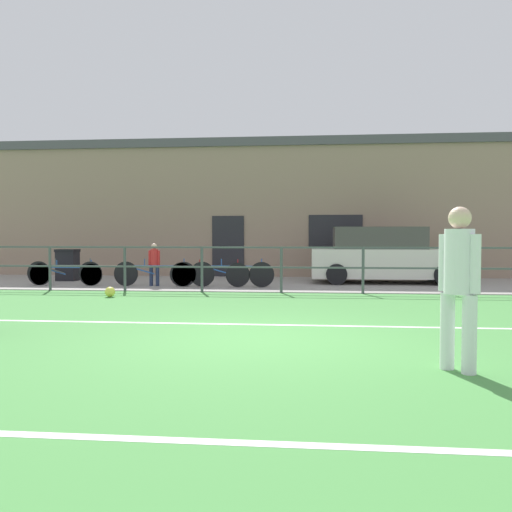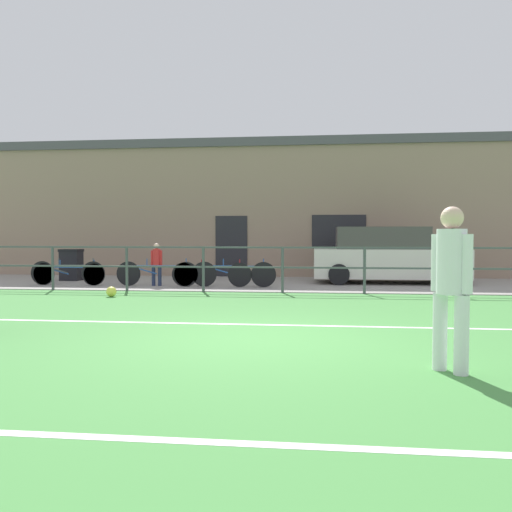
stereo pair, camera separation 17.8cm
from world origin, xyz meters
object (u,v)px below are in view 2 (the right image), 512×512
Objects in this scene: parked_car_red at (387,257)px; bicycle_parked_4 at (157,273)px; player_striker at (451,279)px; bicycle_parked_2 at (67,273)px; soccer_ball_match at (111,292)px; bicycle_parked_3 at (233,274)px; spectator_child at (157,262)px; bicycle_parked_1 at (69,274)px; bicycle_parked_0 at (211,274)px; trash_bin_0 at (71,265)px.

parked_car_red is 6.72m from bicycle_parked_4.
player_striker is 0.78× the size of bicycle_parked_2.
soccer_ball_match is 0.10× the size of bicycle_parked_3.
spectator_child is 0.56× the size of bicycle_parked_1.
bicycle_parked_3 reaches higher than bicycle_parked_1.
parked_car_red is at bearing 15.18° from bicycle_parked_4.
bicycle_parked_2 is at bearing 132.38° from soccer_ball_match.
bicycle_parked_2 is (-4.15, 0.00, 0.01)m from bicycle_parked_0.
bicycle_parked_3 is 1.00× the size of bicycle_parked_4.
trash_bin_0 is (-5.39, 1.55, 0.14)m from bicycle_parked_3.
parked_car_red is at bearing 32.05° from soccer_ball_match.
bicycle_parked_4 reaches higher than bicycle_parked_0.
bicycle_parked_4 reaches higher than bicycle_parked_2.
bicycle_parked_1 is 4.72m from bicycle_parked_3.
soccer_ball_match is at bearing -147.95° from parked_car_red.
bicycle_parked_1 is at bearing 131.90° from soccer_ball_match.
trash_bin_0 reaches higher than bicycle_parked_4.
parked_car_red is at bearing 10.99° from bicycle_parked_1.
spectator_child is 6.72m from parked_car_red.
spectator_child is at bearing 2.22° from bicycle_parked_1.
bicycle_parked_4 is (-1.54, 0.00, 0.01)m from bicycle_parked_0.
soccer_ball_match is at bearing -126.71° from bicycle_parked_0.
trash_bin_0 is at bearing -178.80° from parked_car_red.
player_striker is 10.55m from parked_car_red.
spectator_child is at bearing 2.19° from bicycle_parked_2.
parked_car_red is at bearing 134.28° from player_striker.
bicycle_parked_1 is at bearing -66.81° from trash_bin_0.
spectator_child is 0.27× the size of parked_car_red.
soccer_ball_match is 8.05m from parked_car_red.
player_striker reaches higher than trash_bin_0.
player_striker reaches higher than bicycle_parked_2.
player_striker reaches higher than spectator_child.
bicycle_parked_0 is (1.87, 2.50, 0.25)m from soccer_ball_match.
bicycle_parked_0 is at bearing 0.00° from bicycle_parked_4.
bicycle_parked_1 is 0.91× the size of bicycle_parked_3.
player_striker is 0.74× the size of bicycle_parked_3.
trash_bin_0 is at bearing 113.19° from bicycle_parked_1.
bicycle_parked_1 is 0.97× the size of bicycle_parked_2.
spectator_child is 0.34m from bicycle_parked_4.
bicycle_parked_0 is 0.62m from bicycle_parked_3.
bicycle_parked_3 reaches higher than soccer_ball_match.
bicycle_parked_4 is (2.61, -0.00, 0.00)m from bicycle_parked_2.
soccer_ball_match is at bearing -177.72° from player_striker.
soccer_ball_match is 5.01m from trash_bin_0.
soccer_ball_match is at bearing -134.76° from bicycle_parked_3.
player_striker is at bearing -67.33° from bicycle_parked_3.
spectator_child reaches higher than bicycle_parked_1.
bicycle_parked_4 is (0.04, -0.10, -0.32)m from spectator_child.
parked_car_red is 4.48× the size of trash_bin_0.
soccer_ball_match is 3.37m from bicycle_parked_1.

